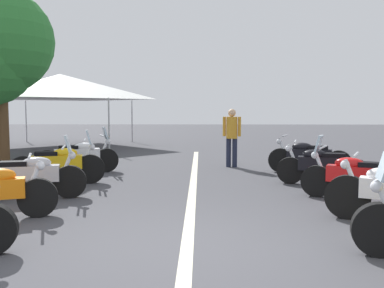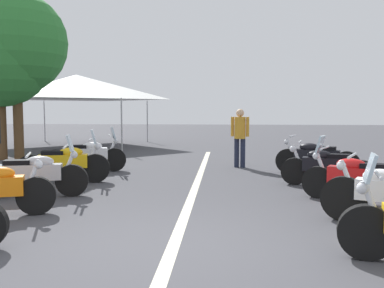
{
  "view_description": "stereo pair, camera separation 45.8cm",
  "coord_description": "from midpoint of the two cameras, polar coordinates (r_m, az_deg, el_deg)",
  "views": [
    {
      "loc": [
        -4.91,
        -0.16,
        1.7
      ],
      "look_at": [
        3.18,
        0.0,
        1.02
      ],
      "focal_mm": 39.54,
      "sensor_mm": 36.0,
      "label": 1
    },
    {
      "loc": [
        -4.91,
        -0.62,
        1.7
      ],
      "look_at": [
        3.18,
        0.0,
        1.02
      ],
      "focal_mm": 39.54,
      "sensor_mm": 36.0,
      "label": 2
    }
  ],
  "objects": [
    {
      "name": "ground_plane",
      "position": [
        5.21,
        -0.17,
        -14.23
      ],
      "size": [
        80.0,
        80.0,
        0.0
      ],
      "primitive_type": "plane",
      "color": "#424247"
    },
    {
      "name": "lane_centre_stripe",
      "position": [
        8.66,
        1.72,
        -6.49
      ],
      "size": [
        15.9,
        0.16,
        0.01
      ],
      "primitive_type": "cube",
      "color": "beige",
      "rests_on": "ground_plane"
    },
    {
      "name": "motorcycle_left_row_2",
      "position": [
        8.53,
        -19.39,
        -3.81
      ],
      "size": [
        0.79,
        2.13,
        1.2
      ],
      "rotation": [
        0.0,
        0.0,
        -1.33
      ],
      "color": "black",
      "rests_on": "ground_plane"
    },
    {
      "name": "motorcycle_left_row_3",
      "position": [
        9.94,
        -15.59,
        -2.45
      ],
      "size": [
        0.79,
        2.05,
        1.22
      ],
      "rotation": [
        0.0,
        0.0,
        -1.32
      ],
      "color": "black",
      "rests_on": "ground_plane"
    },
    {
      "name": "motorcycle_left_row_4",
      "position": [
        11.5,
        -12.94,
        -1.47
      ],
      "size": [
        0.99,
        2.04,
        1.21
      ],
      "rotation": [
        0.0,
        0.0,
        -1.2
      ],
      "color": "black",
      "rests_on": "ground_plane"
    },
    {
      "name": "motorcycle_right_row_2",
      "position": [
        8.31,
        23.13,
        -4.17
      ],
      "size": [
        1.1,
        1.98,
        1.19
      ],
      "rotation": [
        0.0,
        0.0,
        1.12
      ],
      "color": "black",
      "rests_on": "ground_plane"
    },
    {
      "name": "motorcycle_right_row_3",
      "position": [
        9.72,
        19.02,
        -2.86
      ],
      "size": [
        0.85,
        1.97,
        0.98
      ],
      "rotation": [
        0.0,
        0.0,
        1.31
      ],
      "color": "black",
      "rests_on": "ground_plane"
    },
    {
      "name": "motorcycle_right_row_4",
      "position": [
        11.32,
        17.49,
        -1.71
      ],
      "size": [
        1.01,
        2.0,
        1.0
      ],
      "rotation": [
        0.0,
        0.0,
        1.18
      ],
      "color": "black",
      "rests_on": "ground_plane"
    },
    {
      "name": "bystander_2",
      "position": [
        12.24,
        7.55,
        1.44
      ],
      "size": [
        0.32,
        0.52,
        1.69
      ],
      "rotation": [
        0.0,
        0.0,
        2.92
      ],
      "color": "#1E2338",
      "rests_on": "ground_plane"
    },
    {
      "name": "roadside_tree_1",
      "position": [
        15.31,
        -21.92,
        12.5
      ],
      "size": [
        3.36,
        3.36,
        5.53
      ],
      "color": "brown",
      "rests_on": "ground_plane"
    },
    {
      "name": "event_tent",
      "position": [
        19.65,
        -14.69,
        7.43
      ],
      "size": [
        5.99,
        5.99,
        3.2
      ],
      "color": "white",
      "rests_on": "ground_plane"
    }
  ]
}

